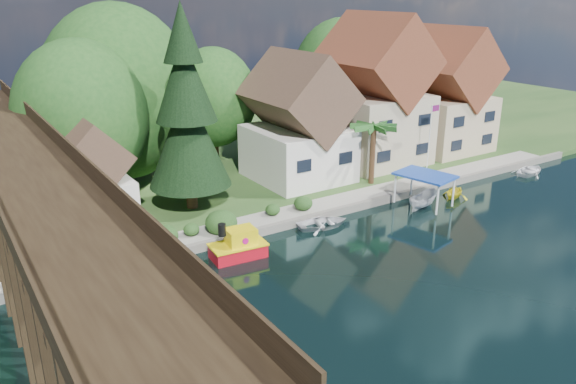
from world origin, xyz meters
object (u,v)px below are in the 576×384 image
palm_tree (374,129)px  boat_white_b (531,170)px  house_left (298,126)px  boat_white_a (323,222)px  house_center (374,100)px  flagpole (431,132)px  trestle_bridge (34,223)px  shed (91,183)px  conifer (187,114)px  tugboat (239,246)px  house_right (444,98)px  boat_canopy (424,193)px  boat_yellow (455,190)px

palm_tree → boat_white_b: size_ratio=1.50×
house_left → boat_white_a: house_left is taller
house_center → boat_white_b: bearing=-43.3°
flagpole → palm_tree: bearing=172.2°
trestle_bridge → flagpole: 33.86m
shed → palm_tree: bearing=-8.1°
conifer → boat_white_a: (6.82, -7.57, -7.35)m
house_center → palm_tree: 6.98m
boat_white_b → house_center: bearing=35.9°
shed → tugboat: shed is taller
house_center → house_right: (9.00, -0.50, -0.64)m
house_right → shed: 36.08m
house_right → house_left: bearing=-180.0°
house_left → house_right: 18.01m
shed → boat_canopy: (22.94, -8.81, -2.64)m
flagpole → boat_yellow: 6.21m
trestle_bridge → house_right: house_right is taller
boat_canopy → palm_tree: bearing=94.8°
flagpole → boat_yellow: size_ratio=2.46×
trestle_bridge → boat_yellow: trestle_bridge is taller
house_left → tugboat: house_left is taller
house_left → house_right: size_ratio=0.88×
trestle_bridge → conifer: (12.24, 9.26, 2.39)m
palm_tree → flagpole: bearing=-7.8°
trestle_bridge → boat_white_a: (19.06, 1.70, -4.95)m
palm_tree → boat_white_b: 16.78m
shed → house_right: bearing=2.4°
shed → conifer: conifer is taller
conifer → house_left: bearing=8.3°
house_center → boat_white_a: (-12.94, -9.63, -6.02)m
trestle_bridge → conifer: bearing=37.1°
flagpole → house_left: bearing=152.2°
boat_yellow → trestle_bridge: bearing=72.9°
trestle_bridge → palm_tree: trestle_bridge is taller
conifer → flagpole: size_ratio=2.38×
boat_white_a → boat_white_b: 23.68m
trestle_bridge → boat_white_a: bearing=5.1°
house_left → house_center: (9.00, 0.50, 1.28)m
palm_tree → boat_canopy: size_ratio=1.13×
boat_white_b → flagpole: bearing=55.4°
palm_tree → tugboat: palm_tree is taller
house_center → shed: (-27.00, -2.00, -2.59)m
tugboat → palm_tree: bearing=19.0°
house_left → boat_yellow: size_ratio=4.30×
flagpole → boat_white_a: 15.33m
house_right → boat_white_b: size_ratio=3.41×
house_right → conifer: 28.87m
shed → flagpole: (28.42, -4.00, 0.54)m
conifer → boat_canopy: (15.70, -8.74, -6.56)m
house_right → boat_white_a: bearing=-157.4°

